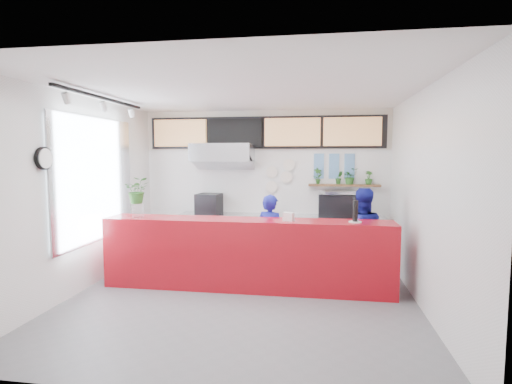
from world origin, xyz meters
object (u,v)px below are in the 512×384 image
Objects in this scene: espresso_machine at (339,206)px; staff_center at (270,238)px; panini_oven at (209,204)px; service_counter at (247,254)px; staff_right at (361,236)px; pepper_mill at (355,211)px.

staff_center is at bearing -114.25° from espresso_machine.
panini_oven is 2.60m from espresso_machine.
service_counter is 2.88× the size of staff_right.
panini_oven is 3.17m from staff_right.
staff_right reaches higher than espresso_machine.
pepper_mill is at bearing -67.92° from espresso_machine.
staff_center is 1.52m from pepper_mill.
espresso_machine reaches higher than service_counter.
service_counter is 0.60m from staff_center.
pepper_mill is (2.75, -1.83, 0.17)m from panini_oven.
service_counter is 3.11× the size of staff_center.
panini_oven is at bearing 146.27° from pepper_mill.
pepper_mill is at bearing -1.15° from service_counter.
service_counter is at bearing -112.10° from espresso_machine.
panini_oven is 1.46× the size of pepper_mill.
staff_center is at bearing 158.83° from pepper_mill.
espresso_machine is at bearing -87.86° from staff_right.
pepper_mill is (1.64, -0.03, 0.72)m from service_counter.
espresso_machine is 0.43× the size of staff_right.
staff_right is (1.48, 0.07, 0.06)m from staff_center.
staff_center reaches higher than pepper_mill.
espresso_machine is 0.47× the size of staff_center.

